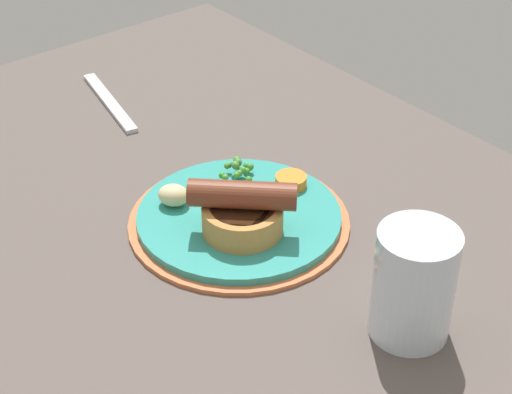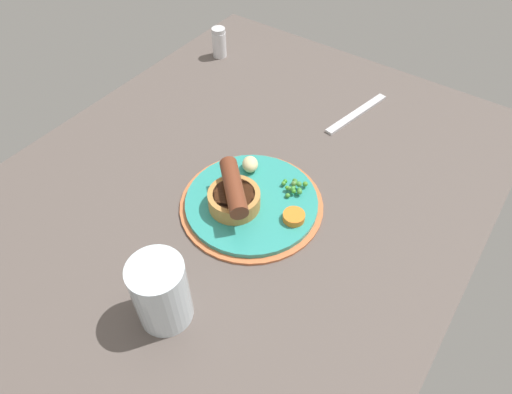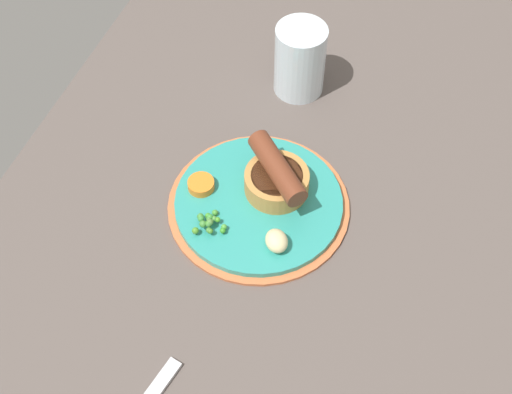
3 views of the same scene
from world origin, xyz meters
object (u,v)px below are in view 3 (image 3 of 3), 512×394
object	(u,v)px
potato_chunk_0	(275,240)
drinking_glass	(300,60)
dinner_plate	(259,204)
pea_pile	(208,222)
carrot_slice_0	(201,185)
sausage_pudding	(277,178)

from	to	relation	value
potato_chunk_0	drinking_glass	bearing A→B (deg)	11.88
potato_chunk_0	dinner_plate	bearing A→B (deg)	35.59
dinner_plate	pea_pile	xyz separation A→B (cm)	(-6.11, 4.71, 1.82)
pea_pile	carrot_slice_0	xyz separation A→B (cm)	(5.55, 3.36, -0.35)
sausage_pudding	potato_chunk_0	xyz separation A→B (cm)	(-8.65, -2.68, -1.28)
dinner_plate	drinking_glass	xyz separation A→B (cm)	(23.39, 1.90, 5.07)
pea_pile	drinking_glass	distance (cm)	29.81
sausage_pudding	pea_pile	size ratio (longest dim) A/B	2.25
carrot_slice_0	drinking_glass	distance (cm)	24.99
dinner_plate	potato_chunk_0	world-z (taller)	potato_chunk_0
sausage_pudding	drinking_glass	size ratio (longest dim) A/B	0.91
sausage_pudding	dinner_plate	bearing A→B (deg)	-77.00
sausage_pudding	carrot_slice_0	distance (cm)	10.37
carrot_slice_0	drinking_glass	world-z (taller)	drinking_glass
pea_pile	drinking_glass	bearing A→B (deg)	-5.45
drinking_glass	pea_pile	bearing A→B (deg)	174.55
pea_pile	potato_chunk_0	bearing A→B (deg)	-89.16
dinner_plate	carrot_slice_0	world-z (taller)	carrot_slice_0
pea_pile	carrot_slice_0	world-z (taller)	pea_pile
dinner_plate	drinking_glass	distance (cm)	24.00
sausage_pudding	potato_chunk_0	distance (cm)	9.14
sausage_pudding	drinking_glass	world-z (taller)	drinking_glass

